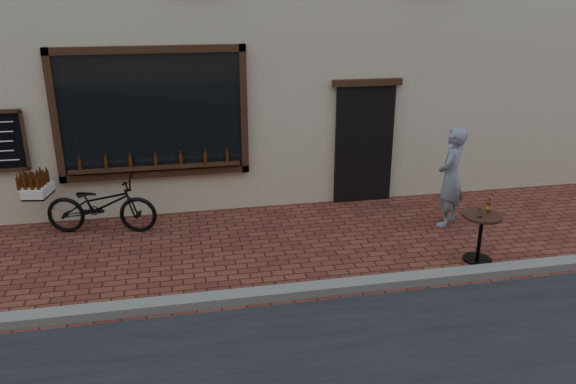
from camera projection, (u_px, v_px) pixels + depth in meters
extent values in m
plane|color=#54231B|center=(307.00, 302.00, 7.30)|extent=(90.00, 90.00, 0.00)
cube|color=slate|center=(303.00, 290.00, 7.46)|extent=(90.00, 0.25, 0.12)
cube|color=black|center=(152.00, 114.00, 9.49)|extent=(3.00, 0.06, 2.00)
cube|color=black|center=(147.00, 50.00, 9.11)|extent=(3.24, 0.10, 0.12)
cube|color=black|center=(157.00, 173.00, 9.83)|extent=(3.24, 0.10, 0.12)
cube|color=black|center=(54.00, 118.00, 9.18)|extent=(0.12, 0.10, 2.24)
cube|color=black|center=(244.00, 110.00, 9.76)|extent=(0.12, 0.10, 2.24)
cube|color=black|center=(156.00, 167.00, 9.74)|extent=(2.90, 0.16, 0.05)
cube|color=black|center=(364.00, 145.00, 10.46)|extent=(1.10, 0.10, 2.20)
cube|color=black|center=(367.00, 82.00, 10.04)|extent=(1.30, 0.10, 0.12)
cube|color=black|center=(3.00, 141.00, 9.15)|extent=(0.62, 0.04, 0.92)
cylinder|color=#3D1C07|center=(80.00, 165.00, 9.47)|extent=(0.06, 0.06, 0.19)
cylinder|color=#3D1C07|center=(106.00, 163.00, 9.55)|extent=(0.06, 0.06, 0.19)
cylinder|color=#3D1C07|center=(131.00, 162.00, 9.62)|extent=(0.06, 0.06, 0.19)
cylinder|color=#3D1C07|center=(156.00, 161.00, 9.70)|extent=(0.06, 0.06, 0.19)
cylinder|color=#3D1C07|center=(180.00, 159.00, 9.78)|extent=(0.06, 0.06, 0.19)
cylinder|color=#3D1C07|center=(204.00, 158.00, 9.86)|extent=(0.06, 0.06, 0.19)
cylinder|color=#3D1C07|center=(228.00, 157.00, 9.94)|extent=(0.06, 0.06, 0.19)
imported|color=black|center=(101.00, 205.00, 9.27)|extent=(1.90, 0.95, 0.95)
cube|color=black|center=(39.00, 195.00, 9.19)|extent=(0.45, 0.56, 0.03)
cube|color=silver|center=(38.00, 190.00, 9.16)|extent=(0.45, 0.59, 0.15)
cylinder|color=#3D1C07|center=(38.00, 184.00, 8.92)|extent=(0.06, 0.06, 0.20)
cylinder|color=#3D1C07|center=(31.00, 184.00, 8.92)|extent=(0.06, 0.06, 0.20)
cylinder|color=#3D1C07|center=(25.00, 184.00, 8.92)|extent=(0.06, 0.06, 0.20)
cylinder|color=#3D1C07|center=(18.00, 184.00, 8.92)|extent=(0.06, 0.06, 0.20)
cylinder|color=#3D1C07|center=(41.00, 181.00, 9.04)|extent=(0.06, 0.06, 0.20)
cylinder|color=#3D1C07|center=(35.00, 181.00, 9.04)|extent=(0.06, 0.06, 0.20)
cylinder|color=#3D1C07|center=(28.00, 181.00, 9.04)|extent=(0.06, 0.06, 0.20)
cylinder|color=#3D1C07|center=(21.00, 181.00, 9.04)|extent=(0.06, 0.06, 0.20)
cylinder|color=#3D1C07|center=(44.00, 179.00, 9.16)|extent=(0.06, 0.06, 0.20)
cylinder|color=#3D1C07|center=(38.00, 179.00, 9.16)|extent=(0.06, 0.06, 0.20)
cylinder|color=#3D1C07|center=(31.00, 179.00, 9.16)|extent=(0.06, 0.06, 0.20)
cylinder|color=#3D1C07|center=(25.00, 179.00, 9.16)|extent=(0.06, 0.06, 0.20)
cylinder|color=#3D1C07|center=(47.00, 176.00, 9.28)|extent=(0.06, 0.06, 0.20)
cylinder|color=#3D1C07|center=(41.00, 176.00, 9.28)|extent=(0.06, 0.06, 0.20)
cylinder|color=black|center=(477.00, 259.00, 8.43)|extent=(0.42, 0.42, 0.03)
cylinder|color=black|center=(480.00, 238.00, 8.31)|extent=(0.06, 0.06, 0.67)
cylinder|color=black|center=(483.00, 216.00, 8.19)|extent=(0.57, 0.57, 0.04)
cylinder|color=gold|center=(489.00, 207.00, 8.23)|extent=(0.06, 0.06, 0.06)
cylinder|color=white|center=(480.00, 213.00, 8.08)|extent=(0.07, 0.07, 0.12)
imported|color=slate|center=(451.00, 177.00, 9.43)|extent=(0.74, 0.73, 1.71)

